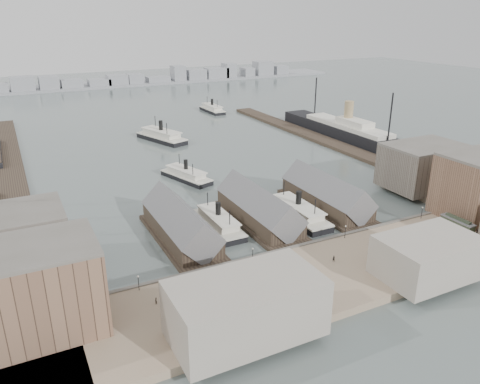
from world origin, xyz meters
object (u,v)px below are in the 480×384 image
ferry_docked_west (218,222)px  ocean_steamer (347,131)px  horse_cart_center (291,269)px  horse_cart_left (201,287)px  tram (457,225)px  horse_cart_right (386,262)px

ferry_docked_west → ocean_steamer: 125.39m
ocean_steamer → horse_cart_center: (-100.98, -103.65, -1.55)m
ocean_steamer → horse_cart_left: bearing=-140.9°
horse_cart_left → horse_cart_center: bearing=-85.0°
tram → horse_cart_right: tram is taller
horse_cart_right → horse_cart_center: bearing=62.9°
ferry_docked_west → horse_cart_left: 37.63m
ocean_steamer → horse_cart_center: ocean_steamer is taller
ocean_steamer → tram: size_ratio=9.48×
ocean_steamer → horse_cart_left: size_ratio=21.08×
ferry_docked_west → ocean_steamer: bearing=33.1°
ocean_steamer → ferry_docked_west: bearing=-146.9°
tram → ocean_steamer: bearing=66.6°
horse_cart_right → horse_cart_left: bearing=68.3°
ocean_steamer → tram: (-44.73, -105.87, -0.39)m
ferry_docked_west → horse_cart_left: size_ratio=5.32×
horse_cart_center → ocean_steamer: bearing=-14.0°
ferry_docked_west → horse_cart_left: ferry_docked_west is taller
horse_cart_left → horse_cart_center: horse_cart_left is taller
ferry_docked_west → tram: ferry_docked_west is taller
horse_cart_right → tram: bearing=-89.8°
ferry_docked_west → horse_cart_center: 35.39m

